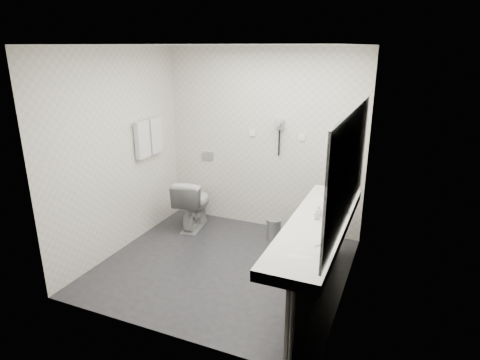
% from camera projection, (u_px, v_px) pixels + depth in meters
% --- Properties ---
extents(floor, '(2.80, 2.80, 0.00)m').
position_uv_depth(floor, '(223.00, 266.00, 4.84)').
color(floor, '#25252A').
rests_on(floor, ground).
extents(ceiling, '(2.80, 2.80, 0.00)m').
position_uv_depth(ceiling, '(220.00, 45.00, 4.06)').
color(ceiling, white).
rests_on(ceiling, wall_back).
extents(wall_back, '(2.80, 0.00, 2.80)m').
position_uv_depth(wall_back, '(263.00, 141.00, 5.58)').
color(wall_back, silver).
rests_on(wall_back, floor).
extents(wall_front, '(2.80, 0.00, 2.80)m').
position_uv_depth(wall_front, '(154.00, 206.00, 3.31)').
color(wall_front, silver).
rests_on(wall_front, floor).
extents(wall_left, '(0.00, 2.60, 2.60)m').
position_uv_depth(wall_left, '(119.00, 152.00, 4.97)').
color(wall_left, silver).
rests_on(wall_left, floor).
extents(wall_right, '(0.00, 2.60, 2.60)m').
position_uv_depth(wall_right, '(353.00, 181.00, 3.93)').
color(wall_right, silver).
rests_on(wall_right, floor).
extents(vanity_counter, '(0.55, 2.20, 0.10)m').
position_uv_depth(vanity_counter, '(317.00, 227.00, 4.00)').
color(vanity_counter, white).
rests_on(vanity_counter, floor).
extents(vanity_panel, '(0.03, 2.15, 0.75)m').
position_uv_depth(vanity_panel, '(317.00, 265.00, 4.12)').
color(vanity_panel, gray).
rests_on(vanity_panel, floor).
extents(vanity_post_near, '(0.06, 0.06, 0.75)m').
position_uv_depth(vanity_post_near, '(291.00, 328.00, 3.20)').
color(vanity_post_near, silver).
rests_on(vanity_post_near, floor).
extents(vanity_post_far, '(0.06, 0.06, 0.75)m').
position_uv_depth(vanity_post_far, '(339.00, 226.00, 5.02)').
color(vanity_post_far, silver).
rests_on(vanity_post_far, floor).
extents(mirror, '(0.02, 2.20, 1.05)m').
position_uv_depth(mirror, '(350.00, 166.00, 3.70)').
color(mirror, '#B2BCC6').
rests_on(mirror, wall_right).
extents(basin_near, '(0.40, 0.31, 0.05)m').
position_uv_depth(basin_near, '(300.00, 253.00, 3.42)').
color(basin_near, white).
rests_on(basin_near, vanity_counter).
extents(basin_far, '(0.40, 0.31, 0.05)m').
position_uv_depth(basin_far, '(330.00, 201.00, 4.55)').
color(basin_far, white).
rests_on(basin_far, vanity_counter).
extents(faucet_near, '(0.04, 0.04, 0.15)m').
position_uv_depth(faucet_near, '(324.00, 247.00, 3.32)').
color(faucet_near, silver).
rests_on(faucet_near, vanity_counter).
extents(faucet_far, '(0.04, 0.04, 0.15)m').
position_uv_depth(faucet_far, '(349.00, 196.00, 4.45)').
color(faucet_far, silver).
rests_on(faucet_far, vanity_counter).
extents(soap_bottle_a, '(0.06, 0.06, 0.10)m').
position_uv_depth(soap_bottle_a, '(317.00, 214.00, 4.03)').
color(soap_bottle_a, white).
rests_on(soap_bottle_a, vanity_counter).
extents(soap_bottle_b, '(0.11, 0.11, 0.10)m').
position_uv_depth(soap_bottle_b, '(319.00, 211.00, 4.12)').
color(soap_bottle_b, white).
rests_on(soap_bottle_b, vanity_counter).
extents(glass_left, '(0.08, 0.08, 0.12)m').
position_uv_depth(glass_left, '(346.00, 208.00, 4.17)').
color(glass_left, silver).
rests_on(glass_left, vanity_counter).
extents(glass_right, '(0.08, 0.08, 0.12)m').
position_uv_depth(glass_right, '(334.00, 206.00, 4.21)').
color(glass_right, silver).
rests_on(glass_right, vanity_counter).
extents(toilet, '(0.52, 0.77, 0.73)m').
position_uv_depth(toilet, '(193.00, 203.00, 5.78)').
color(toilet, white).
rests_on(toilet, floor).
extents(flush_plate, '(0.18, 0.02, 0.12)m').
position_uv_depth(flush_plate, '(208.00, 156.00, 5.98)').
color(flush_plate, '#B2B5BA').
rests_on(flush_plate, wall_back).
extents(pedal_bin, '(0.23, 0.23, 0.28)m').
position_uv_depth(pedal_bin, '(274.00, 230.00, 5.46)').
color(pedal_bin, '#B2B5BA').
rests_on(pedal_bin, floor).
extents(bin_lid, '(0.20, 0.20, 0.02)m').
position_uv_depth(bin_lid, '(274.00, 220.00, 5.42)').
color(bin_lid, '#B2B5BA').
rests_on(bin_lid, pedal_bin).
extents(towel_rail, '(0.02, 0.62, 0.02)m').
position_uv_depth(towel_rail, '(147.00, 121.00, 5.34)').
color(towel_rail, silver).
rests_on(towel_rail, wall_left).
extents(towel_near, '(0.07, 0.24, 0.48)m').
position_uv_depth(towel_near, '(142.00, 140.00, 5.28)').
color(towel_near, silver).
rests_on(towel_near, towel_rail).
extents(towel_far, '(0.07, 0.24, 0.48)m').
position_uv_depth(towel_far, '(155.00, 136.00, 5.52)').
color(towel_far, silver).
rests_on(towel_far, towel_rail).
extents(dryer_cradle, '(0.10, 0.04, 0.14)m').
position_uv_depth(dryer_cradle, '(280.00, 124.00, 5.39)').
color(dryer_cradle, '#999A9F').
rests_on(dryer_cradle, wall_back).
extents(dryer_barrel, '(0.08, 0.14, 0.08)m').
position_uv_depth(dryer_barrel, '(278.00, 123.00, 5.32)').
color(dryer_barrel, '#999A9F').
rests_on(dryer_barrel, dryer_cradle).
extents(dryer_cord, '(0.02, 0.02, 0.35)m').
position_uv_depth(dryer_cord, '(279.00, 143.00, 5.45)').
color(dryer_cord, black).
rests_on(dryer_cord, dryer_cradle).
extents(switch_plate_a, '(0.09, 0.02, 0.09)m').
position_uv_depth(switch_plate_a, '(252.00, 133.00, 5.60)').
color(switch_plate_a, white).
rests_on(switch_plate_a, wall_back).
extents(switch_plate_b, '(0.09, 0.02, 0.09)m').
position_uv_depth(switch_plate_b, '(302.00, 137.00, 5.34)').
color(switch_plate_b, white).
rests_on(switch_plate_b, wall_back).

